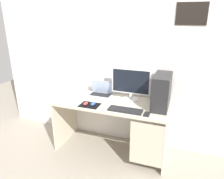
# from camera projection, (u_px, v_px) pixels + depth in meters

# --- Properties ---
(ground_plane) EXTENTS (8.00, 8.00, 0.00)m
(ground_plane) POSITION_uv_depth(u_px,v_px,m) (112.00, 149.00, 3.11)
(ground_plane) COLOR #9E9384
(wall_back) EXTENTS (4.00, 0.05, 2.60)m
(wall_back) POSITION_uv_depth(u_px,v_px,m) (121.00, 57.00, 2.99)
(wall_back) COLOR silver
(wall_back) RESTS_ON ground_plane
(desk) EXTENTS (1.53, 0.64, 0.75)m
(desk) POSITION_uv_depth(u_px,v_px,m) (113.00, 112.00, 2.89)
(desk) COLOR beige
(desk) RESTS_ON ground_plane
(pc_tower) EXTENTS (0.20, 0.45, 0.43)m
(pc_tower) POSITION_uv_depth(u_px,v_px,m) (162.00, 91.00, 2.63)
(pc_tower) COLOR #232326
(pc_tower) RESTS_ON desk
(monitor) EXTENTS (0.53, 0.22, 0.44)m
(monitor) POSITION_uv_depth(u_px,v_px,m) (131.00, 84.00, 2.86)
(monitor) COLOR white
(monitor) RESTS_ON desk
(laptop) EXTENTS (0.34, 0.22, 0.21)m
(laptop) POSITION_uv_depth(u_px,v_px,m) (101.00, 92.00, 3.08)
(laptop) COLOR #B7BCC6
(laptop) RESTS_ON desk
(keyboard) EXTENTS (0.42, 0.14, 0.02)m
(keyboard) POSITION_uv_depth(u_px,v_px,m) (125.00, 110.00, 2.59)
(keyboard) COLOR #232326
(keyboard) RESTS_ON desk
(mousepad) EXTENTS (0.26, 0.20, 0.00)m
(mousepad) POSITION_uv_depth(u_px,v_px,m) (90.00, 105.00, 2.76)
(mousepad) COLOR black
(mousepad) RESTS_ON desk
(mouse_left) EXTENTS (0.06, 0.10, 0.03)m
(mouse_left) POSITION_uv_depth(u_px,v_px,m) (93.00, 104.00, 2.74)
(mouse_left) COLOR #2D51B2
(mouse_left) RESTS_ON mousepad
(mouse_right) EXTENTS (0.06, 0.10, 0.03)m
(mouse_right) POSITION_uv_depth(u_px,v_px,m) (86.00, 104.00, 2.75)
(mouse_right) COLOR #B23333
(mouse_right) RESTS_ON mousepad
(cell_phone) EXTENTS (0.07, 0.13, 0.01)m
(cell_phone) POSITION_uv_depth(u_px,v_px,m) (147.00, 114.00, 2.50)
(cell_phone) COLOR #232326
(cell_phone) RESTS_ON desk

